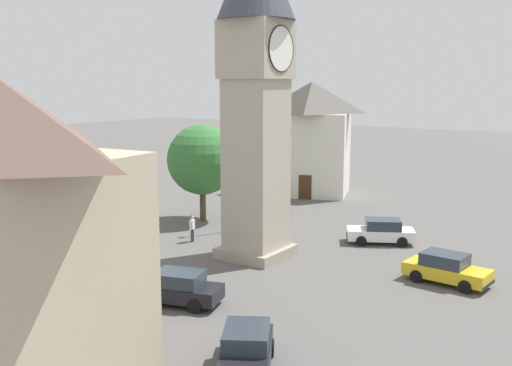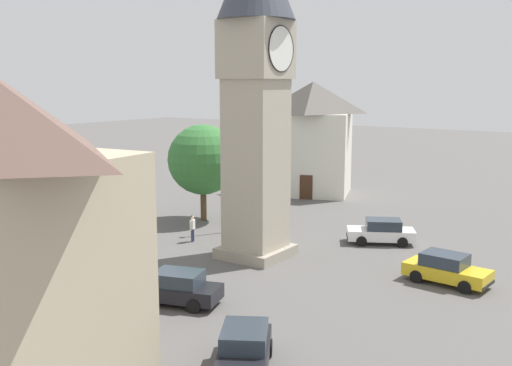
# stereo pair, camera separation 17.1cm
# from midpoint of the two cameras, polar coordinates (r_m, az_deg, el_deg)

# --- Properties ---
(ground_plane) EXTENTS (200.00, 200.00, 0.00)m
(ground_plane) POSITION_cam_midpoint_polar(r_m,az_deg,el_deg) (34.70, -0.14, -7.01)
(ground_plane) COLOR #565451
(clock_tower) EXTENTS (4.31, 4.31, 18.69)m
(clock_tower) POSITION_cam_midpoint_polar(r_m,az_deg,el_deg) (33.27, -0.15, 11.25)
(clock_tower) COLOR gray
(clock_tower) RESTS_ON ground
(car_blue_kerb) EXTENTS (4.41, 3.54, 1.53)m
(car_blue_kerb) POSITION_cam_midpoint_polar(r_m,az_deg,el_deg) (21.48, -1.18, -15.63)
(car_blue_kerb) COLOR black
(car_blue_kerb) RESTS_ON ground
(car_silver_kerb) EXTENTS (2.88, 4.45, 1.53)m
(car_silver_kerb) POSITION_cam_midpoint_polar(r_m,az_deg,el_deg) (27.59, -7.74, -9.87)
(car_silver_kerb) COLOR black
(car_silver_kerb) RESTS_ON ground
(car_red_corner) EXTENTS (2.09, 4.26, 1.53)m
(car_red_corner) POSITION_cam_midpoint_polar(r_m,az_deg,el_deg) (31.46, 17.56, -7.78)
(car_red_corner) COLOR gold
(car_red_corner) RESTS_ON ground
(car_white_side) EXTENTS (3.46, 4.43, 1.53)m
(car_white_side) POSITION_cam_midpoint_polar(r_m,az_deg,el_deg) (38.06, 11.71, -4.53)
(car_white_side) COLOR white
(car_white_side) RESTS_ON ground
(car_black_far) EXTENTS (4.44, 2.83, 1.53)m
(car_black_far) POSITION_cam_midpoint_polar(r_m,az_deg,el_deg) (36.64, -17.26, -5.32)
(car_black_far) COLOR gold
(car_black_far) RESTS_ON ground
(pedestrian) EXTENTS (0.54, 0.31, 1.69)m
(pedestrian) POSITION_cam_midpoint_polar(r_m,az_deg,el_deg) (37.78, -6.24, -4.10)
(pedestrian) COLOR #2D3351
(pedestrian) RESTS_ON ground
(tree) EXTENTS (5.04, 5.04, 6.97)m
(tree) POSITION_cam_midpoint_polar(r_m,az_deg,el_deg) (42.96, -5.27, 2.22)
(tree) COLOR brown
(tree) RESTS_ON ground
(building_shop_left) EXTENTS (8.39, 8.63, 9.97)m
(building_shop_left) POSITION_cam_midpoint_polar(r_m,az_deg,el_deg) (53.72, 5.19, 4.39)
(building_shop_left) COLOR silver
(building_shop_left) RESTS_ON ground
(lamp_post) EXTENTS (0.36, 0.36, 5.65)m
(lamp_post) POSITION_cam_midpoint_polar(r_m,az_deg,el_deg) (39.47, -2.80, 0.55)
(lamp_post) COLOR black
(lamp_post) RESTS_ON ground
(road_sign) EXTENTS (0.60, 0.07, 2.80)m
(road_sign) POSITION_cam_midpoint_polar(r_m,az_deg,el_deg) (40.22, -11.86, -2.11)
(road_sign) COLOR gray
(road_sign) RESTS_ON ground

